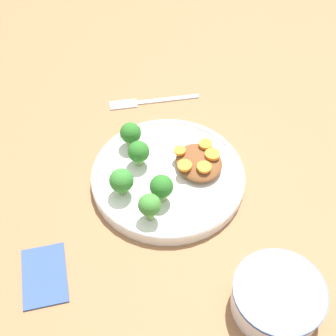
% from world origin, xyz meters
% --- Properties ---
extents(ground_plane, '(4.00, 4.00, 0.00)m').
position_xyz_m(ground_plane, '(0.00, 0.00, 0.00)').
color(ground_plane, '#8C603D').
extents(plate, '(0.27, 0.27, 0.02)m').
position_xyz_m(plate, '(0.00, 0.00, 0.01)').
color(plate, silver).
rests_on(plate, ground_plane).
extents(dip_bowl, '(0.13, 0.13, 0.05)m').
position_xyz_m(dip_bowl, '(-0.27, -0.08, 0.03)').
color(dip_bowl, silver).
rests_on(dip_bowl, ground_plane).
extents(stew_mound, '(0.09, 0.08, 0.02)m').
position_xyz_m(stew_mound, '(-0.00, -0.06, 0.03)').
color(stew_mound, brown).
rests_on(stew_mound, plate).
extents(broccoli_floret_0, '(0.04, 0.04, 0.05)m').
position_xyz_m(broccoli_floret_0, '(-0.05, 0.03, 0.05)').
color(broccoli_floret_0, '#759E51').
rests_on(broccoli_floret_0, plate).
extents(broccoli_floret_1, '(0.04, 0.04, 0.05)m').
position_xyz_m(broccoli_floret_1, '(0.04, 0.04, 0.05)').
color(broccoli_floret_1, '#7FA85B').
rests_on(broccoli_floret_1, plate).
extents(broccoli_floret_2, '(0.04, 0.04, 0.05)m').
position_xyz_m(broccoli_floret_2, '(-0.02, 0.09, 0.05)').
color(broccoli_floret_2, '#759E51').
rests_on(broccoli_floret_2, plate).
extents(broccoli_floret_3, '(0.04, 0.04, 0.05)m').
position_xyz_m(broccoli_floret_3, '(-0.08, 0.05, 0.05)').
color(broccoli_floret_3, '#759E51').
rests_on(broccoli_floret_3, plate).
extents(broccoli_floret_4, '(0.04, 0.04, 0.05)m').
position_xyz_m(broccoli_floret_4, '(0.09, 0.04, 0.05)').
color(broccoli_floret_4, '#7FA85B').
rests_on(broccoli_floret_4, plate).
extents(carrot_slice_0, '(0.02, 0.02, 0.01)m').
position_xyz_m(carrot_slice_0, '(0.03, -0.03, 0.04)').
color(carrot_slice_0, orange).
rests_on(carrot_slice_0, stew_mound).
extents(carrot_slice_1, '(0.03, 0.03, 0.01)m').
position_xyz_m(carrot_slice_1, '(-0.02, -0.06, 0.04)').
color(carrot_slice_1, orange).
rests_on(carrot_slice_1, stew_mound).
extents(carrot_slice_2, '(0.03, 0.03, 0.01)m').
position_xyz_m(carrot_slice_2, '(-0.00, -0.08, 0.04)').
color(carrot_slice_2, orange).
rests_on(carrot_slice_2, stew_mound).
extents(carrot_slice_3, '(0.02, 0.02, 0.01)m').
position_xyz_m(carrot_slice_3, '(-0.01, -0.03, 0.04)').
color(carrot_slice_3, orange).
rests_on(carrot_slice_3, stew_mound).
extents(carrot_slice_4, '(0.02, 0.02, 0.01)m').
position_xyz_m(carrot_slice_4, '(0.03, -0.08, 0.04)').
color(carrot_slice_4, orange).
rests_on(carrot_slice_4, stew_mound).
extents(fork, '(0.04, 0.19, 0.01)m').
position_xyz_m(fork, '(0.21, -0.02, 0.00)').
color(fork, silver).
rests_on(fork, ground_plane).
extents(napkin, '(0.11, 0.07, 0.01)m').
position_xyz_m(napkin, '(-0.12, 0.23, 0.00)').
color(napkin, '#334C8C').
rests_on(napkin, ground_plane).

